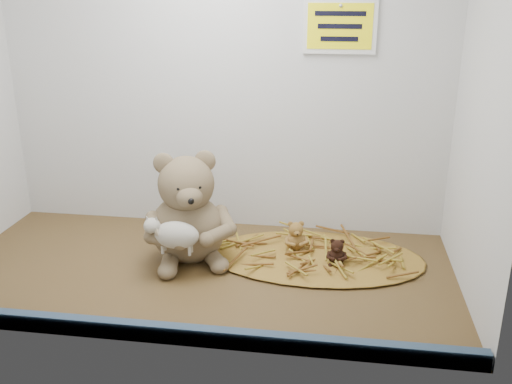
# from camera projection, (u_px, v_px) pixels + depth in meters

# --- Properties ---
(alcove_shell) EXTENTS (1.20, 0.60, 0.90)m
(alcove_shell) POSITION_uv_depth(u_px,v_px,m) (204.00, 76.00, 1.30)
(alcove_shell) COLOR #463118
(alcove_shell) RESTS_ON ground
(front_rail) EXTENTS (1.19, 0.02, 0.04)m
(front_rail) POSITION_uv_depth(u_px,v_px,m) (165.00, 333.00, 1.09)
(front_rail) COLOR #354A66
(front_rail) RESTS_ON shelf_floor
(straw_bed) EXTENTS (0.54, 0.32, 0.01)m
(straw_bed) POSITION_uv_depth(u_px,v_px,m) (315.00, 257.00, 1.43)
(straw_bed) COLOR brown
(straw_bed) RESTS_ON shelf_floor
(main_teddy) EXTENTS (0.29, 0.30, 0.28)m
(main_teddy) POSITION_uv_depth(u_px,v_px,m) (187.00, 207.00, 1.39)
(main_teddy) COLOR #795F4A
(main_teddy) RESTS_ON shelf_floor
(toy_lamb) EXTENTS (0.14, 0.08, 0.09)m
(toy_lamb) POSITION_uv_depth(u_px,v_px,m) (176.00, 235.00, 1.31)
(toy_lamb) COLOR #B3ADA0
(toy_lamb) RESTS_ON main_teddy
(mini_teddy_tan) EXTENTS (0.08, 0.08, 0.08)m
(mini_teddy_tan) POSITION_uv_depth(u_px,v_px,m) (296.00, 234.00, 1.45)
(mini_teddy_tan) COLOR #995F32
(mini_teddy_tan) RESTS_ON straw_bed
(mini_teddy_brown) EXTENTS (0.05, 0.05, 0.06)m
(mini_teddy_brown) POSITION_uv_depth(u_px,v_px,m) (337.00, 250.00, 1.38)
(mini_teddy_brown) COLOR black
(mini_teddy_brown) RESTS_ON straw_bed
(wall_sign) EXTENTS (0.16, 0.01, 0.11)m
(wall_sign) POSITION_uv_depth(u_px,v_px,m) (340.00, 26.00, 1.41)
(wall_sign) COLOR yellow
(wall_sign) RESTS_ON back_wall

